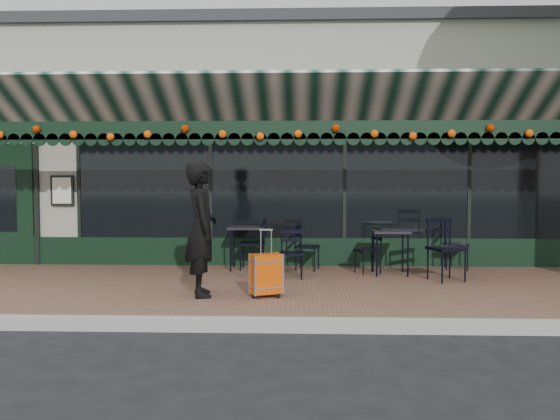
{
  "coord_description": "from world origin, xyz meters",
  "views": [
    {
      "loc": [
        0.63,
        -6.62,
        1.71
      ],
      "look_at": [
        0.33,
        1.6,
        1.28
      ],
      "focal_mm": 38.0,
      "sensor_mm": 36.0,
      "label": 1
    }
  ],
  "objects_px": {
    "chair_b_left": "(252,244)",
    "chair_b_front": "(292,254)",
    "cafe_table_a": "(390,235)",
    "suitcase": "(266,275)",
    "chair_b_right": "(307,247)",
    "chair_a_right": "(456,245)",
    "chair_a_front": "(446,249)",
    "woman": "(201,229)",
    "chair_a_left": "(368,251)",
    "cafe_table_b": "(247,231)"
  },
  "relations": [
    {
      "from": "chair_b_left",
      "to": "chair_b_front",
      "type": "distance_m",
      "value": 1.12
    },
    {
      "from": "cafe_table_a",
      "to": "suitcase",
      "type": "bearing_deg",
      "value": -134.51
    },
    {
      "from": "chair_b_left",
      "to": "chair_b_right",
      "type": "relative_size",
      "value": 1.11
    },
    {
      "from": "cafe_table_a",
      "to": "chair_a_right",
      "type": "height_order",
      "value": "chair_a_right"
    },
    {
      "from": "chair_a_right",
      "to": "chair_b_left",
      "type": "height_order",
      "value": "chair_b_left"
    },
    {
      "from": "suitcase",
      "to": "chair_a_front",
      "type": "distance_m",
      "value": 3.01
    },
    {
      "from": "suitcase",
      "to": "woman",
      "type": "bearing_deg",
      "value": 151.03
    },
    {
      "from": "chair_a_front",
      "to": "chair_b_front",
      "type": "bearing_deg",
      "value": 156.34
    },
    {
      "from": "chair_a_front",
      "to": "chair_b_left",
      "type": "bearing_deg",
      "value": 141.39
    },
    {
      "from": "cafe_table_a",
      "to": "chair_b_front",
      "type": "xyz_separation_m",
      "value": [
        -1.6,
        -0.43,
        -0.27
      ]
    },
    {
      "from": "chair_a_left",
      "to": "chair_a_right",
      "type": "distance_m",
      "value": 1.66
    },
    {
      "from": "chair_b_left",
      "to": "chair_b_right",
      "type": "xyz_separation_m",
      "value": [
        0.95,
        -0.02,
        -0.04
      ]
    },
    {
      "from": "suitcase",
      "to": "chair_b_left",
      "type": "xyz_separation_m",
      "value": [
        -0.38,
        2.39,
        0.14
      ]
    },
    {
      "from": "chair_a_left",
      "to": "chair_a_right",
      "type": "height_order",
      "value": "chair_a_right"
    },
    {
      "from": "suitcase",
      "to": "cafe_table_b",
      "type": "distance_m",
      "value": 2.47
    },
    {
      "from": "chair_a_right",
      "to": "chair_b_left",
      "type": "distance_m",
      "value": 3.52
    },
    {
      "from": "chair_a_left",
      "to": "chair_a_front",
      "type": "distance_m",
      "value": 1.31
    },
    {
      "from": "suitcase",
      "to": "chair_a_front",
      "type": "bearing_deg",
      "value": 2.17
    },
    {
      "from": "cafe_table_a",
      "to": "cafe_table_b",
      "type": "xyz_separation_m",
      "value": [
        -2.39,
        0.45,
        0.02
      ]
    },
    {
      "from": "chair_a_front",
      "to": "chair_b_right",
      "type": "distance_m",
      "value": 2.35
    },
    {
      "from": "chair_a_left",
      "to": "chair_b_front",
      "type": "bearing_deg",
      "value": -87.98
    },
    {
      "from": "chair_b_left",
      "to": "chair_b_front",
      "type": "height_order",
      "value": "chair_b_left"
    },
    {
      "from": "chair_a_left",
      "to": "chair_a_front",
      "type": "height_order",
      "value": "chair_a_front"
    },
    {
      "from": "suitcase",
      "to": "chair_b_front",
      "type": "height_order",
      "value": "suitcase"
    },
    {
      "from": "chair_a_left",
      "to": "chair_a_right",
      "type": "relative_size",
      "value": 0.9
    },
    {
      "from": "chair_a_front",
      "to": "chair_b_left",
      "type": "relative_size",
      "value": 1.12
    },
    {
      "from": "chair_b_right",
      "to": "chair_a_front",
      "type": "bearing_deg",
      "value": -101.56
    },
    {
      "from": "cafe_table_b",
      "to": "chair_a_left",
      "type": "xyz_separation_m",
      "value": [
        2.03,
        -0.38,
        -0.29
      ]
    },
    {
      "from": "chair_a_right",
      "to": "chair_a_front",
      "type": "height_order",
      "value": "chair_a_front"
    },
    {
      "from": "chair_a_front",
      "to": "cafe_table_a",
      "type": "bearing_deg",
      "value": 122.75
    },
    {
      "from": "woman",
      "to": "chair_b_right",
      "type": "xyz_separation_m",
      "value": [
        1.43,
        2.31,
        -0.5
      ]
    },
    {
      "from": "chair_b_right",
      "to": "chair_b_front",
      "type": "bearing_deg",
      "value": 177.56
    },
    {
      "from": "chair_a_front",
      "to": "chair_b_front",
      "type": "distance_m",
      "value": 2.38
    },
    {
      "from": "chair_a_front",
      "to": "chair_b_left",
      "type": "distance_m",
      "value": 3.23
    },
    {
      "from": "suitcase",
      "to": "chair_a_front",
      "type": "height_order",
      "value": "chair_a_front"
    },
    {
      "from": "chair_a_left",
      "to": "chair_b_right",
      "type": "distance_m",
      "value": 1.05
    },
    {
      "from": "woman",
      "to": "chair_a_left",
      "type": "distance_m",
      "value": 3.15
    },
    {
      "from": "suitcase",
      "to": "chair_a_front",
      "type": "xyz_separation_m",
      "value": [
        2.68,
        1.36,
        0.19
      ]
    },
    {
      "from": "cafe_table_b",
      "to": "chair_a_right",
      "type": "xyz_separation_m",
      "value": [
        3.61,
        0.13,
        -0.25
      ]
    },
    {
      "from": "suitcase",
      "to": "chair_a_right",
      "type": "bearing_deg",
      "value": 14.18
    },
    {
      "from": "cafe_table_b",
      "to": "chair_a_front",
      "type": "relative_size",
      "value": 0.77
    },
    {
      "from": "woman",
      "to": "cafe_table_b",
      "type": "relative_size",
      "value": 2.41
    },
    {
      "from": "chair_a_front",
      "to": "chair_b_right",
      "type": "relative_size",
      "value": 1.24
    },
    {
      "from": "chair_b_front",
      "to": "cafe_table_b",
      "type": "bearing_deg",
      "value": 130.31
    },
    {
      "from": "cafe_table_a",
      "to": "chair_a_right",
      "type": "xyz_separation_m",
      "value": [
        1.22,
        0.58,
        -0.23
      ]
    },
    {
      "from": "chair_a_left",
      "to": "chair_a_right",
      "type": "bearing_deg",
      "value": 88.05
    },
    {
      "from": "chair_b_right",
      "to": "cafe_table_a",
      "type": "bearing_deg",
      "value": -93.62
    },
    {
      "from": "chair_a_left",
      "to": "chair_b_right",
      "type": "bearing_deg",
      "value": -129.82
    },
    {
      "from": "suitcase",
      "to": "chair_b_right",
      "type": "height_order",
      "value": "suitcase"
    },
    {
      "from": "woman",
      "to": "chair_a_right",
      "type": "distance_m",
      "value": 4.72
    }
  ]
}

